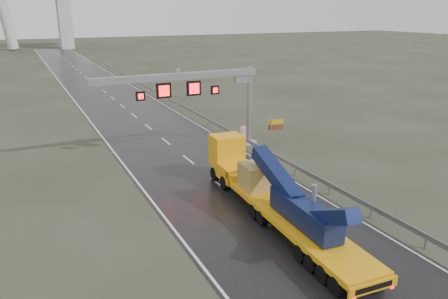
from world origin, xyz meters
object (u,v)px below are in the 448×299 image
heavy_haul_truck (265,187)px  striped_barrier (244,132)px  exit_sign_pair (276,127)px  sign_gantry (201,89)px

heavy_haul_truck → striped_barrier: bearing=69.4°
exit_sign_pair → striped_barrier: size_ratio=2.25×
sign_gantry → exit_sign_pair: bearing=-13.2°
sign_gantry → heavy_haul_truck: size_ratio=0.87×
heavy_haul_truck → sign_gantry: bearing=87.5°
sign_gantry → striped_barrier: 7.62m
striped_barrier → exit_sign_pair: bearing=-75.4°
heavy_haul_truck → exit_sign_pair: heavy_haul_truck is taller
sign_gantry → heavy_haul_truck: sign_gantry is taller
sign_gantry → exit_sign_pair: size_ratio=5.91×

